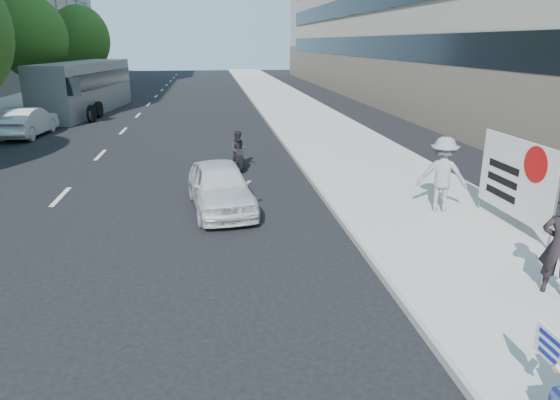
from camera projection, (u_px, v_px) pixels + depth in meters
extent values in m
plane|color=black|center=(325.00, 317.00, 8.63)|extent=(160.00, 160.00, 0.00)
cube|color=#B0AFA5|center=(316.00, 125.00, 28.01)|extent=(5.00, 120.00, 0.15)
cylinder|color=#382616|center=(38.00, 88.00, 34.71)|extent=(0.30, 0.30, 2.97)
ellipsoid|color=#1C4713|center=(30.00, 36.00, 33.68)|extent=(4.80, 4.80, 5.52)
cylinder|color=#382616|center=(85.00, 77.00, 47.98)|extent=(0.30, 0.30, 2.62)
ellipsoid|color=#1C4713|center=(80.00, 39.00, 46.93)|extent=(5.40, 5.40, 6.21)
cube|color=white|center=(550.00, 347.00, 6.05)|extent=(0.03, 0.55, 0.40)
imported|color=slate|center=(442.00, 174.00, 13.33)|extent=(1.50, 1.20, 2.02)
cylinder|color=#4C4C4C|center=(556.00, 203.00, 10.71)|extent=(0.06, 0.06, 2.20)
cylinder|color=#4C4C4C|center=(483.00, 169.00, 13.54)|extent=(0.06, 0.06, 2.20)
cube|color=silver|center=(515.00, 178.00, 12.07)|extent=(0.04, 3.00, 1.90)
cylinder|color=#A50C0C|center=(536.00, 165.00, 11.26)|extent=(0.01, 0.84, 0.84)
cube|color=black|center=(504.00, 167.00, 12.50)|extent=(0.01, 1.30, 0.18)
cube|color=black|center=(502.00, 180.00, 12.60)|extent=(0.01, 1.30, 0.18)
cube|color=black|center=(500.00, 194.00, 12.71)|extent=(0.01, 1.30, 0.18)
imported|color=silver|center=(220.00, 186.00, 13.98)|extent=(2.08, 4.16, 1.36)
imported|color=#BCBCBC|center=(27.00, 122.00, 24.89)|extent=(1.87, 4.52, 1.46)
cylinder|color=black|center=(240.00, 164.00, 18.05)|extent=(0.15, 0.64, 0.64)
cylinder|color=black|center=(238.00, 156.00, 19.37)|extent=(0.15, 0.64, 0.64)
cube|color=black|center=(239.00, 154.00, 18.64)|extent=(0.31, 1.21, 0.35)
imported|color=black|center=(239.00, 150.00, 18.50)|extent=(0.72, 0.57, 1.42)
cube|color=slate|center=(85.00, 88.00, 33.10)|extent=(4.08, 12.23, 3.30)
cube|color=black|center=(64.00, 79.00, 32.77)|extent=(1.59, 11.41, 1.00)
cube|color=black|center=(104.00, 79.00, 33.10)|extent=(1.59, 11.41, 1.00)
cube|color=black|center=(58.00, 87.00, 27.25)|extent=(2.39, 0.38, 1.00)
cylinder|color=black|center=(47.00, 115.00, 29.04)|extent=(0.38, 1.02, 1.00)
cylinder|color=black|center=(92.00, 114.00, 29.36)|extent=(0.38, 1.02, 1.00)
cylinder|color=black|center=(57.00, 110.00, 30.93)|extent=(0.38, 1.02, 1.00)
cylinder|color=black|center=(99.00, 109.00, 31.25)|extent=(0.38, 1.02, 1.00)
cylinder|color=black|center=(80.00, 100.00, 36.59)|extent=(0.38, 1.02, 1.00)
cylinder|color=black|center=(115.00, 99.00, 36.92)|extent=(0.38, 1.02, 1.00)
cylinder|color=black|center=(85.00, 97.00, 38.01)|extent=(0.38, 1.02, 1.00)
cylinder|color=black|center=(119.00, 97.00, 38.33)|extent=(0.38, 1.02, 1.00)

